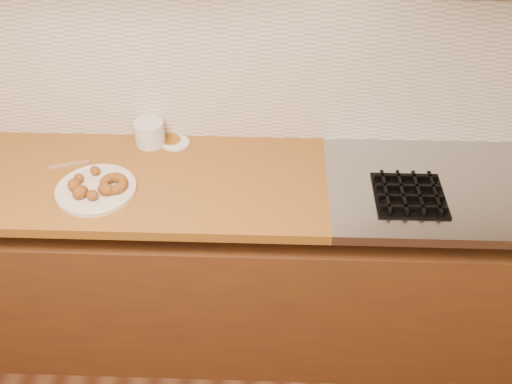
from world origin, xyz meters
TOP-DOWN VIEW (x-y plane):
  - wall_back at (0.00, 2.00)m, footprint 4.00×0.02m
  - base_cabinet at (0.00, 1.69)m, footprint 3.60×0.60m
  - butcher_block at (-0.65, 1.69)m, footprint 2.30×0.62m
  - stovetop at (1.15, 1.69)m, footprint 1.30×0.62m
  - backsplash at (0.00, 1.99)m, footprint 3.60×0.02m
  - burner_grates at (1.13, 1.61)m, footprint 0.91×0.26m
  - donut_plate at (-0.37, 1.60)m, footprint 0.30×0.30m
  - ring_donut at (-0.30, 1.60)m, footprint 0.15×0.15m
  - fried_dough_chunks at (-0.39, 1.58)m, footprint 0.19×0.21m
  - plastic_tub at (-0.22, 1.92)m, footprint 0.16×0.16m
  - tub_lid at (-0.12, 1.92)m, footprint 0.13×0.13m
  - brass_jar_lid at (-0.13, 1.93)m, footprint 0.08×0.08m
  - wooden_utensil at (-0.51, 1.75)m, footprint 0.15×0.07m

SIDE VIEW (x-z plane):
  - base_cabinet at x=0.00m, z-range 0.00..0.77m
  - butcher_block at x=-0.65m, z-range 0.86..0.90m
  - stovetop at x=1.15m, z-range 0.86..0.90m
  - tub_lid at x=-0.12m, z-range 0.90..0.91m
  - wooden_utensil at x=-0.51m, z-range 0.90..0.91m
  - brass_jar_lid at x=-0.13m, z-range 0.90..0.91m
  - donut_plate at x=-0.37m, z-range 0.90..0.92m
  - burner_grates at x=1.13m, z-range 0.90..0.93m
  - ring_donut at x=-0.30m, z-range 0.91..0.96m
  - fried_dough_chunks at x=-0.39m, z-range 0.91..0.96m
  - plastic_tub at x=-0.22m, z-range 0.90..1.00m
  - backsplash at x=0.00m, z-range 0.90..1.50m
  - wall_back at x=0.00m, z-range 0.00..2.70m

